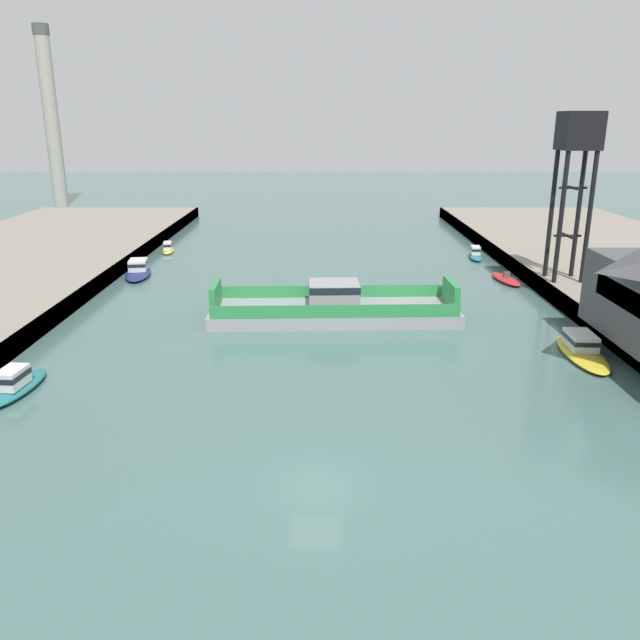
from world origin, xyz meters
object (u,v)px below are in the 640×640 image
object	(u,v)px
moored_boat_mid_right	(509,279)
smokestack_distant_a	(53,113)
chain_ferry	(336,308)
moored_boat_far_right	(584,349)
crane_tower	(581,148)
moored_boat_far_left	(141,270)
moored_boat_near_right	(170,248)
moored_boat_near_left	(19,383)
moored_boat_mid_left	(478,254)

from	to	relation	value
moored_boat_mid_right	smokestack_distant_a	distance (m)	100.01
smokestack_distant_a	chain_ferry	bearing A→B (deg)	-55.51
moored_boat_far_right	crane_tower	world-z (taller)	crane_tower
moored_boat_far_left	smokestack_distant_a	size ratio (longest dim) A/B	0.23
moored_boat_far_right	crane_tower	size ratio (longest dim) A/B	0.53
chain_ferry	moored_boat_near_right	xyz separation A→B (m)	(-21.20, 29.83, -0.49)
moored_boat_far_left	moored_boat_far_right	size ratio (longest dim) A/B	0.95
smokestack_distant_a	moored_boat_far_left	bearing A→B (deg)	-62.28
moored_boat_near_left	crane_tower	xyz separation A→B (m)	(43.00, 23.90, 13.41)
moored_boat_far_left	crane_tower	world-z (taller)	crane_tower
chain_ferry	moored_boat_mid_right	distance (m)	23.20
smokestack_distant_a	crane_tower	bearing A→B (deg)	-42.69
chain_ferry	moored_boat_far_left	distance (m)	27.02
moored_boat_near_left	smokestack_distant_a	xyz separation A→B (m)	(-34.16, 95.08, 17.55)
moored_boat_near_left	moored_boat_mid_left	world-z (taller)	moored_boat_near_left
chain_ferry	moored_boat_near_right	world-z (taller)	chain_ferry
smokestack_distant_a	moored_boat_mid_left	bearing A→B (deg)	-36.29
crane_tower	moored_boat_far_right	bearing A→B (deg)	-105.49
moored_boat_near_left	moored_boat_far_right	distance (m)	38.79
moored_boat_far_left	smokestack_distant_a	xyz separation A→B (m)	(-33.05, 62.89, 17.54)
crane_tower	moored_boat_mid_right	bearing A→B (deg)	125.42
moored_boat_far_left	moored_boat_mid_left	bearing A→B (deg)	13.33
moored_boat_mid_right	moored_boat_far_left	world-z (taller)	moored_boat_far_left
chain_ferry	moored_boat_mid_left	distance (m)	31.69
moored_boat_far_right	crane_tower	xyz separation A→B (m)	(4.78, 17.26, 13.44)
chain_ferry	smokestack_distant_a	size ratio (longest dim) A/B	0.62
chain_ferry	moored_boat_far_left	xyz separation A→B (m)	(-21.44, 16.44, -0.37)
moored_boat_mid_right	crane_tower	bearing A→B (deg)	-54.58
moored_boat_far_left	moored_boat_near_left	bearing A→B (deg)	-88.02
moored_boat_far_left	moored_boat_mid_right	bearing A→B (deg)	-3.99
moored_boat_far_right	smokestack_distant_a	size ratio (longest dim) A/B	0.24
moored_boat_mid_left	smokestack_distant_a	size ratio (longest dim) A/B	0.16
moored_boat_near_right	moored_boat_far_right	distance (m)	55.17
moored_boat_near_right	moored_boat_far_left	xyz separation A→B (m)	(-0.25, -13.40, 0.11)
moored_boat_far_left	crane_tower	xyz separation A→B (m)	(44.11, -8.29, 13.40)
moored_boat_mid_left	moored_boat_mid_right	xyz separation A→B (m)	(0.44, -12.23, -0.26)
moored_boat_near_right	moored_boat_mid_left	size ratio (longest dim) A/B	0.95
chain_ferry	moored_boat_mid_left	world-z (taller)	chain_ferry
chain_ferry	moored_boat_mid_right	world-z (taller)	chain_ferry
moored_boat_near_right	moored_boat_far_left	distance (m)	13.40
moored_boat_mid_left	moored_boat_far_left	world-z (taller)	moored_boat_far_left
moored_boat_far_right	crane_tower	distance (m)	22.39
moored_boat_near_left	moored_boat_far_left	size ratio (longest dim) A/B	0.80
moored_boat_far_left	moored_boat_far_right	world-z (taller)	moored_boat_far_left
smokestack_distant_a	moored_boat_far_right	bearing A→B (deg)	-50.70
moored_boat_near_right	chain_ferry	bearing A→B (deg)	-54.60
chain_ferry	moored_boat_near_left	bearing A→B (deg)	-142.24
moored_boat_far_left	crane_tower	bearing A→B (deg)	-10.64
moored_boat_near_right	moored_boat_mid_right	world-z (taller)	moored_boat_near_right
moored_boat_far_right	crane_tower	bearing A→B (deg)	74.51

